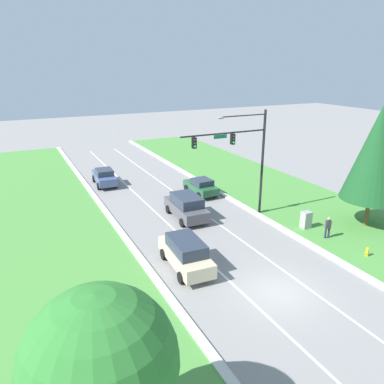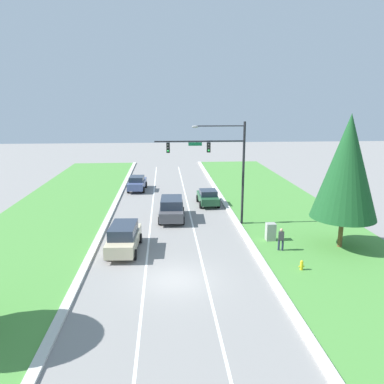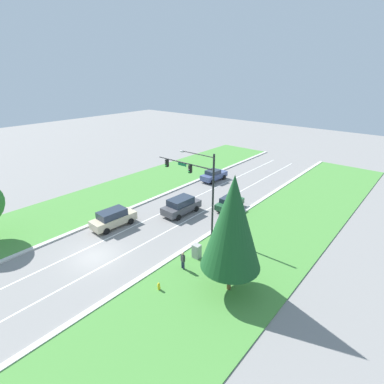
{
  "view_description": "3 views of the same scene",
  "coord_description": "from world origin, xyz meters",
  "px_view_note": "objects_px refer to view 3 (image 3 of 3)",
  "views": [
    {
      "loc": [
        -12.2,
        -13.86,
        12.03
      ],
      "look_at": [
        1.11,
        12.99,
        1.75
      ],
      "focal_mm": 35.0,
      "sensor_mm": 36.0,
      "label": 1
    },
    {
      "loc": [
        -0.55,
        -20.16,
        10.07
      ],
      "look_at": [
        2.11,
        15.0,
        1.74
      ],
      "focal_mm": 35.0,
      "sensor_mm": 36.0,
      "label": 2
    },
    {
      "loc": [
        21.79,
        -12.04,
        15.85
      ],
      "look_at": [
        -0.14,
        14.13,
        2.0
      ],
      "focal_mm": 28.0,
      "sensor_mm": 36.0,
      "label": 3
    }
  ],
  "objects_px": {
    "forest_sedan": "(229,203)",
    "utility_cabinet": "(197,252)",
    "fire_hydrant": "(159,287)",
    "pedestrian": "(183,260)",
    "conifer_near_right_tree": "(232,223)",
    "graphite_suv": "(181,205)",
    "champagne_suv": "(113,218)",
    "traffic_signal_mast": "(197,179)",
    "slate_blue_sedan": "(214,175)"
  },
  "relations": [
    {
      "from": "conifer_near_right_tree",
      "to": "graphite_suv",
      "type": "bearing_deg",
      "value": 147.01
    },
    {
      "from": "champagne_suv",
      "to": "traffic_signal_mast",
      "type": "bearing_deg",
      "value": 38.54
    },
    {
      "from": "utility_cabinet",
      "to": "fire_hydrant",
      "type": "relative_size",
      "value": 1.99
    },
    {
      "from": "traffic_signal_mast",
      "to": "graphite_suv",
      "type": "bearing_deg",
      "value": 154.33
    },
    {
      "from": "pedestrian",
      "to": "conifer_near_right_tree",
      "type": "xyz_separation_m",
      "value": [
        4.44,
        0.37,
        4.93
      ]
    },
    {
      "from": "fire_hydrant",
      "to": "pedestrian",
      "type": "bearing_deg",
      "value": 95.84
    },
    {
      "from": "fire_hydrant",
      "to": "utility_cabinet",
      "type": "bearing_deg",
      "value": 95.25
    },
    {
      "from": "graphite_suv",
      "to": "utility_cabinet",
      "type": "xyz_separation_m",
      "value": [
        7.27,
        -6.02,
        -0.32
      ]
    },
    {
      "from": "champagne_suv",
      "to": "graphite_suv",
      "type": "height_order",
      "value": "graphite_suv"
    },
    {
      "from": "conifer_near_right_tree",
      "to": "champagne_suv",
      "type": "bearing_deg",
      "value": 178.1
    },
    {
      "from": "forest_sedan",
      "to": "utility_cabinet",
      "type": "height_order",
      "value": "forest_sedan"
    },
    {
      "from": "graphite_suv",
      "to": "traffic_signal_mast",
      "type": "bearing_deg",
      "value": -23.41
    },
    {
      "from": "fire_hydrant",
      "to": "conifer_near_right_tree",
      "type": "relative_size",
      "value": 0.07
    },
    {
      "from": "fire_hydrant",
      "to": "traffic_signal_mast",
      "type": "bearing_deg",
      "value": 112.09
    },
    {
      "from": "traffic_signal_mast",
      "to": "slate_blue_sedan",
      "type": "distance_m",
      "value": 16.51
    },
    {
      "from": "graphite_suv",
      "to": "fire_hydrant",
      "type": "bearing_deg",
      "value": -53.18
    },
    {
      "from": "forest_sedan",
      "to": "utility_cabinet",
      "type": "relative_size",
      "value": 2.99
    },
    {
      "from": "forest_sedan",
      "to": "utility_cabinet",
      "type": "bearing_deg",
      "value": -73.67
    },
    {
      "from": "champagne_suv",
      "to": "fire_hydrant",
      "type": "distance_m",
      "value": 11.96
    },
    {
      "from": "graphite_suv",
      "to": "forest_sedan",
      "type": "relative_size",
      "value": 1.22
    },
    {
      "from": "conifer_near_right_tree",
      "to": "fire_hydrant",
      "type": "bearing_deg",
      "value": -139.13
    },
    {
      "from": "traffic_signal_mast",
      "to": "graphite_suv",
      "type": "distance_m",
      "value": 6.43
    },
    {
      "from": "graphite_suv",
      "to": "pedestrian",
      "type": "relative_size",
      "value": 3.0
    },
    {
      "from": "champagne_suv",
      "to": "slate_blue_sedan",
      "type": "bearing_deg",
      "value": 94.18
    },
    {
      "from": "graphite_suv",
      "to": "pedestrian",
      "type": "bearing_deg",
      "value": -45.11
    },
    {
      "from": "forest_sedan",
      "to": "slate_blue_sedan",
      "type": "xyz_separation_m",
      "value": [
        -7.64,
        7.19,
        0.07
      ]
    },
    {
      "from": "forest_sedan",
      "to": "utility_cabinet",
      "type": "distance_m",
      "value": 11.21
    },
    {
      "from": "traffic_signal_mast",
      "to": "slate_blue_sedan",
      "type": "height_order",
      "value": "traffic_signal_mast"
    },
    {
      "from": "pedestrian",
      "to": "traffic_signal_mast",
      "type": "bearing_deg",
      "value": -44.66
    },
    {
      "from": "champagne_suv",
      "to": "utility_cabinet",
      "type": "height_order",
      "value": "champagne_suv"
    },
    {
      "from": "traffic_signal_mast",
      "to": "conifer_near_right_tree",
      "type": "xyz_separation_m",
      "value": [
        7.91,
        -5.8,
        0.14
      ]
    },
    {
      "from": "utility_cabinet",
      "to": "fire_hydrant",
      "type": "bearing_deg",
      "value": -84.75
    },
    {
      "from": "traffic_signal_mast",
      "to": "pedestrian",
      "type": "distance_m",
      "value": 8.54
    },
    {
      "from": "graphite_suv",
      "to": "conifer_near_right_tree",
      "type": "relative_size",
      "value": 0.53
    },
    {
      "from": "slate_blue_sedan",
      "to": "champagne_suv",
      "type": "bearing_deg",
      "value": -85.64
    },
    {
      "from": "champagne_suv",
      "to": "utility_cabinet",
      "type": "bearing_deg",
      "value": 9.3
    },
    {
      "from": "pedestrian",
      "to": "conifer_near_right_tree",
      "type": "distance_m",
      "value": 6.64
    },
    {
      "from": "slate_blue_sedan",
      "to": "utility_cabinet",
      "type": "xyz_separation_m",
      "value": [
        11.11,
        -17.85,
        -0.2
      ]
    },
    {
      "from": "graphite_suv",
      "to": "conifer_near_right_tree",
      "type": "xyz_separation_m",
      "value": [
        11.86,
        -7.7,
        4.85
      ]
    },
    {
      "from": "slate_blue_sedan",
      "to": "graphite_suv",
      "type": "bearing_deg",
      "value": -68.74
    },
    {
      "from": "graphite_suv",
      "to": "forest_sedan",
      "type": "xyz_separation_m",
      "value": [
        3.79,
        4.63,
        -0.19
      ]
    },
    {
      "from": "graphite_suv",
      "to": "slate_blue_sedan",
      "type": "relative_size",
      "value": 1.07
    },
    {
      "from": "champagne_suv",
      "to": "graphite_suv",
      "type": "distance_m",
      "value": 7.99
    },
    {
      "from": "forest_sedan",
      "to": "conifer_near_right_tree",
      "type": "relative_size",
      "value": 0.44
    },
    {
      "from": "champagne_suv",
      "to": "utility_cabinet",
      "type": "relative_size",
      "value": 3.64
    },
    {
      "from": "traffic_signal_mast",
      "to": "forest_sedan",
      "type": "distance_m",
      "value": 8.17
    },
    {
      "from": "forest_sedan",
      "to": "fire_hydrant",
      "type": "distance_m",
      "value": 16.38
    },
    {
      "from": "graphite_suv",
      "to": "champagne_suv",
      "type": "bearing_deg",
      "value": -113.55
    },
    {
      "from": "forest_sedan",
      "to": "slate_blue_sedan",
      "type": "bearing_deg",
      "value": 134.97
    },
    {
      "from": "champagne_suv",
      "to": "slate_blue_sedan",
      "type": "relative_size",
      "value": 1.07
    }
  ]
}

